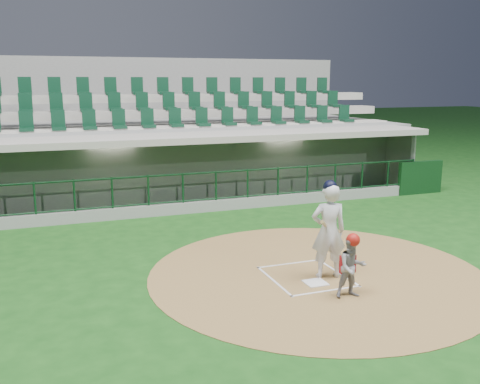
# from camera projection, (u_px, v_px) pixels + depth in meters

# --- Properties ---
(ground) EXTENTS (120.00, 120.00, 0.00)m
(ground) POSITION_uv_depth(u_px,v_px,m) (300.00, 272.00, 11.55)
(ground) COLOR #124012
(ground) RESTS_ON ground
(dirt_circle) EXTENTS (7.20, 7.20, 0.01)m
(dirt_circle) POSITION_uv_depth(u_px,v_px,m) (317.00, 274.00, 11.46)
(dirt_circle) COLOR brown
(dirt_circle) RESTS_ON ground
(home_plate) EXTENTS (0.43, 0.43, 0.02)m
(home_plate) POSITION_uv_depth(u_px,v_px,m) (315.00, 283.00, 10.90)
(home_plate) COLOR white
(home_plate) RESTS_ON dirt_circle
(batter_box_chalk) EXTENTS (1.55, 1.80, 0.01)m
(batter_box_chalk) POSITION_uv_depth(u_px,v_px,m) (306.00, 276.00, 11.27)
(batter_box_chalk) COLOR silver
(batter_box_chalk) RESTS_ON ground
(dugout_structure) EXTENTS (16.40, 3.70, 3.00)m
(dugout_structure) POSITION_uv_depth(u_px,v_px,m) (201.00, 172.00, 18.56)
(dugout_structure) COLOR slate
(dugout_structure) RESTS_ON ground
(seating_deck) EXTENTS (17.00, 6.72, 5.15)m
(seating_deck) POSITION_uv_depth(u_px,v_px,m) (178.00, 148.00, 21.27)
(seating_deck) COLOR gray
(seating_deck) RESTS_ON ground
(batter) EXTENTS (0.95, 0.96, 2.07)m
(batter) POSITION_uv_depth(u_px,v_px,m) (329.00, 230.00, 11.05)
(batter) COLOR silver
(batter) RESTS_ON dirt_circle
(catcher) EXTENTS (0.62, 0.51, 1.26)m
(catcher) POSITION_uv_depth(u_px,v_px,m) (352.00, 266.00, 10.10)
(catcher) COLOR gray
(catcher) RESTS_ON dirt_circle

